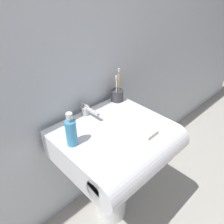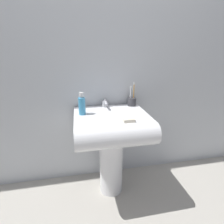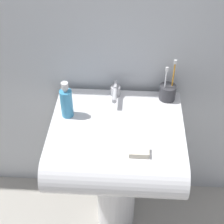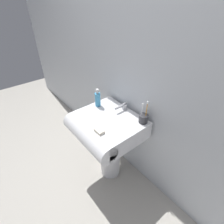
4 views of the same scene
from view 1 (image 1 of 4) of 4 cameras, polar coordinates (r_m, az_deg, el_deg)
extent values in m
plane|color=#ADA89E|center=(1.79, -0.19, -24.34)|extent=(6.00, 6.00, 0.00)
cube|color=silver|center=(1.22, -10.06, 18.06)|extent=(5.00, 0.05, 2.40)
cylinder|color=white|center=(1.54, -0.21, -18.23)|extent=(0.21, 0.21, 0.61)
cube|color=white|center=(1.26, -0.24, -7.12)|extent=(0.60, 0.48, 0.17)
cylinder|color=white|center=(1.14, 8.32, -12.68)|extent=(0.60, 0.17, 0.17)
cylinder|color=#B7B7BC|center=(1.31, -6.89, 0.34)|extent=(0.05, 0.05, 0.05)
cylinder|color=#B7B7BC|center=(1.26, -5.32, 0.28)|extent=(0.02, 0.12, 0.02)
cube|color=#B7B7BC|center=(1.29, -7.00, 1.75)|extent=(0.01, 0.06, 0.01)
cylinder|color=#38383D|center=(1.44, 1.38, 4.35)|extent=(0.08, 0.08, 0.08)
cylinder|color=white|center=(1.40, 1.17, 5.91)|extent=(0.01, 0.01, 0.15)
cube|color=white|center=(1.36, 1.21, 9.13)|extent=(0.01, 0.01, 0.02)
cylinder|color=orange|center=(1.42, 1.81, 7.11)|extent=(0.01, 0.01, 0.19)
cube|color=white|center=(1.38, 1.89, 10.90)|extent=(0.01, 0.01, 0.02)
cylinder|color=#3F99CC|center=(1.08, -10.59, -5.40)|extent=(0.06, 0.06, 0.14)
cylinder|color=silver|center=(1.03, -11.02, -2.04)|extent=(0.02, 0.02, 0.01)
cylinder|color=silver|center=(1.02, -11.15, -1.02)|extent=(0.03, 0.03, 0.03)
cube|color=silver|center=(1.16, 9.73, -5.55)|extent=(0.08, 0.05, 0.02)
camera|label=2|loc=(0.79, 91.44, -21.27)|focal=28.00mm
camera|label=3|loc=(0.90, 92.68, 23.60)|focal=55.00mm
camera|label=4|loc=(1.67, 58.12, 27.99)|focal=28.00mm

